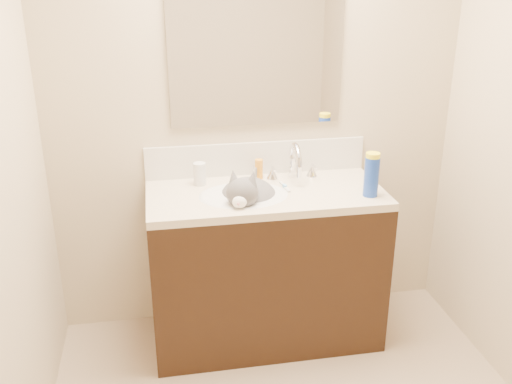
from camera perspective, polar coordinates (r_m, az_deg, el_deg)
name	(u,v)px	position (r m, az deg, el deg)	size (l,w,h in m)	color
room_shell	(328,118)	(1.79, 7.26, 7.36)	(2.24, 2.54, 2.52)	#C0AE8F
vanity_cabinet	(265,269)	(3.08, 0.94, -7.72)	(1.20, 0.55, 0.82)	black
counter_slab	(266,195)	(2.89, 0.99, -0.29)	(1.20, 0.55, 0.04)	beige
basin	(244,208)	(2.87, -1.25, -1.60)	(0.45, 0.36, 0.14)	white
faucet	(294,164)	(3.02, 3.85, 2.76)	(0.28, 0.20, 0.21)	silver
cat	(248,199)	(2.86, -0.82, -0.70)	(0.40, 0.45, 0.33)	#514E51
backsplash	(257,158)	(3.10, 0.06, 3.39)	(1.20, 0.02, 0.18)	silver
mirror	(257,47)	(2.97, 0.06, 14.27)	(0.90, 0.02, 0.80)	white
pill_bottle	(200,174)	(2.97, -5.65, 1.81)	(0.06, 0.06, 0.12)	silver
pill_label	(200,177)	(2.97, -5.64, 1.53)	(0.06, 0.06, 0.04)	orange
silver_jar	(258,172)	(3.06, 0.19, 2.01)	(0.06, 0.06, 0.07)	#B7B7BC
amber_bottle	(259,169)	(3.04, 0.29, 2.31)	(0.04, 0.04, 0.11)	orange
toothbrush	(285,187)	(2.94, 2.89, 0.53)	(0.02, 0.14, 0.01)	silver
toothbrush_head	(285,186)	(2.93, 2.90, 0.58)	(0.02, 0.03, 0.02)	#71B4F0
spray_can	(371,177)	(2.85, 11.46, 1.50)	(0.07, 0.07, 0.20)	#173AA7
spray_cap	(373,157)	(2.82, 11.61, 3.44)	(0.07, 0.07, 0.04)	yellow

